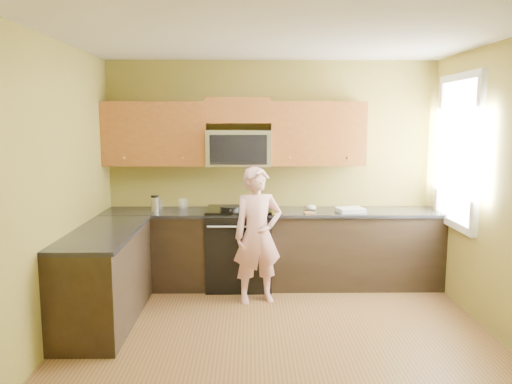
{
  "coord_description": "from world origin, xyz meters",
  "views": [
    {
      "loc": [
        -0.27,
        -4.2,
        1.99
      ],
      "look_at": [
        -0.2,
        1.3,
        1.2
      ],
      "focal_mm": 35.35,
      "sensor_mm": 36.0,
      "label": 1
    }
  ],
  "objects_px": {
    "woman": "(258,235)",
    "butter_tub": "(274,214)",
    "travel_mug": "(155,212)",
    "frying_pan": "(231,211)",
    "microwave": "(239,165)",
    "stove": "(239,247)"
  },
  "relations": [
    {
      "from": "stove",
      "to": "woman",
      "type": "distance_m",
      "value": 0.63
    },
    {
      "from": "microwave",
      "to": "travel_mug",
      "type": "height_order",
      "value": "microwave"
    },
    {
      "from": "microwave",
      "to": "butter_tub",
      "type": "bearing_deg",
      "value": -36.61
    },
    {
      "from": "woman",
      "to": "frying_pan",
      "type": "height_order",
      "value": "woman"
    },
    {
      "from": "travel_mug",
      "to": "microwave",
      "type": "bearing_deg",
      "value": 9.6
    },
    {
      "from": "microwave",
      "to": "travel_mug",
      "type": "bearing_deg",
      "value": -170.4
    },
    {
      "from": "microwave",
      "to": "travel_mug",
      "type": "relative_size",
      "value": 3.93
    },
    {
      "from": "stove",
      "to": "butter_tub",
      "type": "xyz_separation_m",
      "value": [
        0.41,
        -0.18,
        0.45
      ]
    },
    {
      "from": "microwave",
      "to": "butter_tub",
      "type": "relative_size",
      "value": 6.46
    },
    {
      "from": "stove",
      "to": "woman",
      "type": "bearing_deg",
      "value": -67.59
    },
    {
      "from": "woman",
      "to": "travel_mug",
      "type": "bearing_deg",
      "value": 141.98
    },
    {
      "from": "stove",
      "to": "microwave",
      "type": "distance_m",
      "value": 0.98
    },
    {
      "from": "stove",
      "to": "frying_pan",
      "type": "bearing_deg",
      "value": -119.55
    },
    {
      "from": "frying_pan",
      "to": "travel_mug",
      "type": "xyz_separation_m",
      "value": [
        -0.89,
        0.11,
        -0.03
      ]
    },
    {
      "from": "woman",
      "to": "travel_mug",
      "type": "height_order",
      "value": "woman"
    },
    {
      "from": "stove",
      "to": "woman",
      "type": "height_order",
      "value": "woman"
    },
    {
      "from": "woman",
      "to": "travel_mug",
      "type": "xyz_separation_m",
      "value": [
        -1.2,
        0.48,
        0.17
      ]
    },
    {
      "from": "woman",
      "to": "butter_tub",
      "type": "relative_size",
      "value": 12.66
    },
    {
      "from": "woman",
      "to": "butter_tub",
      "type": "distance_m",
      "value": 0.43
    },
    {
      "from": "frying_pan",
      "to": "butter_tub",
      "type": "height_order",
      "value": "frying_pan"
    },
    {
      "from": "butter_tub",
      "to": "microwave",
      "type": "bearing_deg",
      "value": 143.39
    },
    {
      "from": "travel_mug",
      "to": "frying_pan",
      "type": "bearing_deg",
      "value": -7.26
    }
  ]
}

